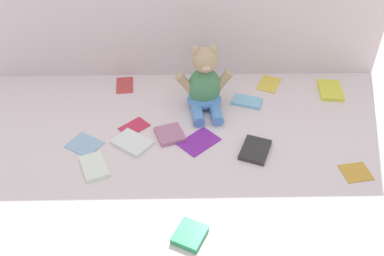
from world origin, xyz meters
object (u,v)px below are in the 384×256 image
Objects in this scene: book_case_5 at (356,172)px; book_case_10 at (132,143)px; book_case_0 at (199,141)px; book_case_3 at (247,101)px; book_case_2 at (255,150)px; book_case_11 at (134,127)px; book_case_6 at (330,90)px; book_case_7 at (190,235)px; book_case_1 at (124,85)px; book_case_4 at (94,167)px; teddy_bear at (204,86)px; book_case_8 at (170,134)px; book_case_9 at (84,144)px; book_case_12 at (269,84)px.

book_case_10 is (-0.75, 0.15, 0.00)m from book_case_5.
book_case_0 is 1.21× the size of book_case_3.
book_case_2 is 1.22× the size of book_case_11.
book_case_6 is at bearing -117.59° from book_case_11.
book_case_6 is 1.49× the size of book_case_7.
book_case_1 is 0.28m from book_case_11.
book_case_4 is at bearing -150.92° from book_case_2.
book_case_2 is 0.34m from book_case_5.
book_case_7 is at bearing -0.30° from book_case_3.
book_case_8 is at bearing -131.75° from teddy_bear.
book_case_5 is 0.65m from book_case_8.
book_case_1 is 0.89× the size of book_case_10.
book_case_7 is at bearing -123.58° from book_case_6.
book_case_2 is 1.08× the size of book_case_3.
book_case_9 is (-0.30, -0.04, -0.00)m from book_case_8.
teddy_bear is 0.36m from book_case_10.
book_case_10 reaches higher than book_case_0.
book_case_1 is 0.83× the size of book_case_6.
book_case_1 is at bearing 61.31° from book_case_4.
book_case_10 is at bearing -36.91° from book_case_7.
book_case_12 is (0.54, 0.27, -0.00)m from book_case_11.
book_case_4 is 1.00m from book_case_6.
teddy_bear is 1.91× the size of book_case_6.
teddy_bear is at bearing -136.69° from book_case_5.
book_case_2 is 0.60m from book_case_9.
book_case_9 is 0.97× the size of book_case_12.
book_case_1 and book_case_12 have the same top height.
book_case_3 is at bearing 110.65° from book_case_2.
book_case_6 is at bearing 166.57° from book_case_5.
teddy_bear is 2.04× the size of book_case_10.
book_case_9 is at bearing -52.15° from book_case_10.
book_case_3 reaches higher than book_case_5.
book_case_4 is at bearing -143.62° from teddy_bear.
book_case_9 reaches higher than book_case_0.
book_case_7 is at bearing -101.08° from teddy_bear.
book_case_7 reaches higher than book_case_10.
book_case_7 reaches higher than book_case_6.
book_case_2 reaches higher than book_case_5.
book_case_0 is 0.38m from book_case_4.
book_case_5 is (0.49, -0.37, -0.09)m from teddy_bear.
book_case_0 is 1.51× the size of book_case_5.
book_case_4 is at bearing -101.67° from book_case_5.
book_case_0 is at bearing -20.48° from book_case_3.
book_case_1 is (-0.30, 0.36, 0.00)m from book_case_0.
teddy_bear is 0.33m from book_case_2.
book_case_5 is at bearing 143.56° from book_case_8.
book_case_2 is at bearing -62.80° from teddy_bear.
book_case_0 and book_case_5 have the same top height.
book_case_8 is at bearing 62.48° from book_case_12.
book_case_6 is at bearing 148.63° from book_case_10.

